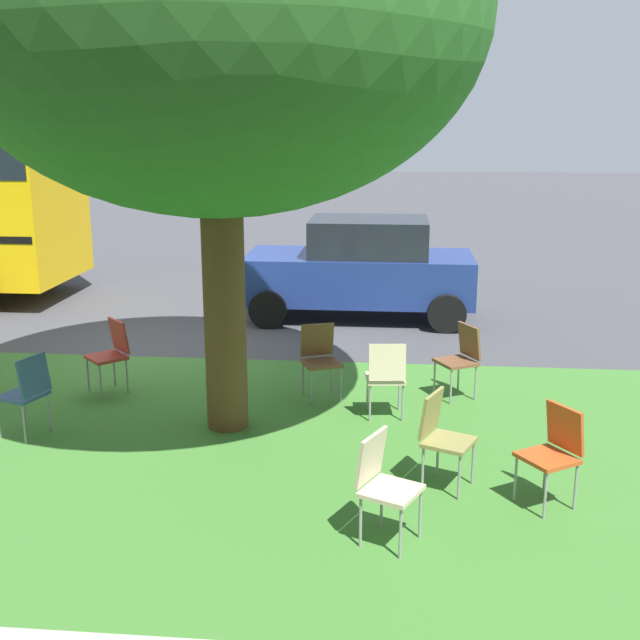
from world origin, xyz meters
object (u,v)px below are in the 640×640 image
object	(u,v)px
chair_0	(442,432)
chair_6	(320,355)
chair_5	(461,355)
chair_1	(554,448)
chair_3	(27,389)
street_tree	(216,13)
chair_2	(383,479)
chair_7	(386,374)
chair_8	(111,350)
parked_car	(362,268)

from	to	relation	value
chair_0	chair_6	distance (m)	2.61
chair_5	chair_6	bearing A→B (deg)	5.49
chair_1	chair_3	size ratio (longest dim) A/B	1.00
street_tree	chair_3	world-z (taller)	street_tree
chair_1	chair_2	bearing A→B (deg)	27.41
chair_1	chair_7	size ratio (longest dim) A/B	1.00
chair_1	chair_2	size ratio (longest dim) A/B	1.00
street_tree	chair_6	xyz separation A→B (m)	(-0.90, -1.01, -3.68)
chair_0	chair_6	world-z (taller)	same
chair_0	chair_8	size ratio (longest dim) A/B	1.00
street_tree	chair_3	xyz separation A→B (m)	(2.00, 0.48, -3.68)
chair_0	chair_3	bearing A→B (deg)	-10.36
chair_8	chair_3	bearing A→B (deg)	75.77
chair_1	chair_7	bearing A→B (deg)	-52.48
chair_6	chair_8	size ratio (longest dim) A/B	1.00
chair_1	chair_8	distance (m)	5.37
chair_5	chair_7	xyz separation A→B (m)	(0.87, 0.79, 0.00)
chair_3	parked_car	size ratio (longest dim) A/B	0.24
chair_0	chair_5	size ratio (longest dim) A/B	1.00
chair_1	chair_5	size ratio (longest dim) A/B	1.00
chair_1	street_tree	bearing A→B (deg)	-25.54
chair_6	parked_car	bearing A→B (deg)	-94.62
chair_0	chair_8	distance (m)	4.43
street_tree	chair_0	world-z (taller)	street_tree
chair_6	parked_car	xyz separation A→B (m)	(-0.32, -3.98, 0.32)
chair_6	parked_car	distance (m)	4.00
street_tree	chair_8	bearing A→B (deg)	-31.45
chair_3	chair_5	xyz separation A→B (m)	(-4.56, -1.65, 0.00)
street_tree	parked_car	bearing A→B (deg)	-103.79
chair_1	parked_car	distance (m)	6.77
chair_1	chair_7	distance (m)	2.38
chair_6	chair_3	bearing A→B (deg)	27.20
chair_8	chair_1	bearing A→B (deg)	152.37
chair_8	parked_car	bearing A→B (deg)	-125.47
chair_2	chair_8	world-z (taller)	same
chair_2	parked_car	size ratio (longest dim) A/B	0.24
chair_0	parked_car	bearing A→B (deg)	-81.05
street_tree	chair_1	distance (m)	5.06
chair_5	chair_7	size ratio (longest dim) A/B	1.00
chair_0	chair_7	xyz separation A→B (m)	(0.52, -1.63, 0.00)
chair_1	chair_6	xyz separation A→B (m)	(2.24, -2.51, 0.00)
parked_car	chair_2	bearing A→B (deg)	93.78
chair_1	chair_2	distance (m)	1.62
street_tree	chair_1	xyz separation A→B (m)	(-3.14, 1.50, -3.68)
chair_6	chair_8	bearing A→B (deg)	0.46
chair_3	chair_7	distance (m)	3.79
parked_car	chair_5	bearing A→B (deg)	109.37
street_tree	chair_8	distance (m)	4.14
chair_0	parked_car	size ratio (longest dim) A/B	0.24
chair_3	chair_6	distance (m)	3.26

